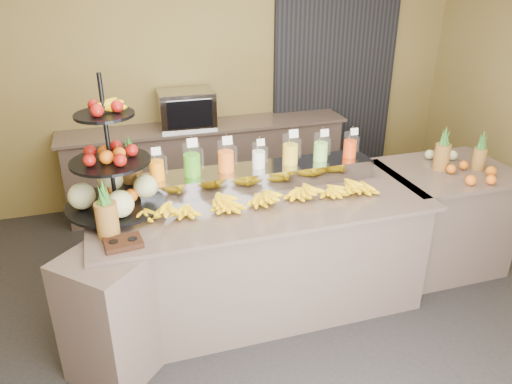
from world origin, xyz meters
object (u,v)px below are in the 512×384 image
fruit_stand (120,179)px  condiment_caddy (123,243)px  banana_heap (261,194)px  oven_warmer (186,109)px  pitcher_tray (259,176)px  right_fruit_pile (465,166)px

fruit_stand → condiment_caddy: bearing=-94.0°
banana_heap → oven_warmer: 1.99m
fruit_stand → banana_heap: bearing=-10.2°
pitcher_tray → banana_heap: banana_heap is taller
pitcher_tray → condiment_caddy: (-1.08, -0.62, -0.06)m
condiment_caddy → pitcher_tray: bearing=29.8°
oven_warmer → fruit_stand: bearing=-111.8°
condiment_caddy → oven_warmer: (0.82, 2.29, 0.17)m
condiment_caddy → right_fruit_pile: (2.79, 0.33, 0.05)m
fruit_stand → oven_warmer: bearing=66.9°
banana_heap → condiment_caddy: size_ratio=8.13×
banana_heap → right_fruit_pile: bearing=0.7°
pitcher_tray → oven_warmer: (-0.27, 1.67, 0.12)m
pitcher_tray → right_fruit_pile: 1.73m
pitcher_tray → oven_warmer: bearing=99.1°
banana_heap → fruit_stand: fruit_stand is taller
pitcher_tray → banana_heap: (-0.08, -0.31, -0.01)m
right_fruit_pile → oven_warmer: bearing=135.1°
pitcher_tray → right_fruit_pile: size_ratio=4.40×
fruit_stand → oven_warmer: 1.96m
condiment_caddy → right_fruit_pile: size_ratio=0.55×
condiment_caddy → right_fruit_pile: bearing=6.8°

